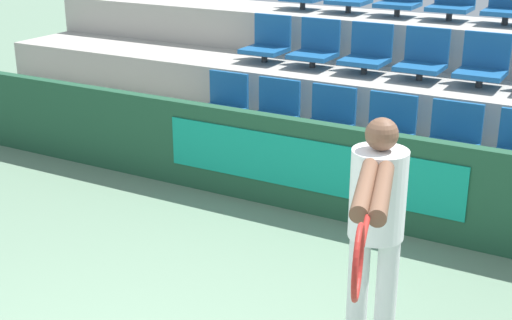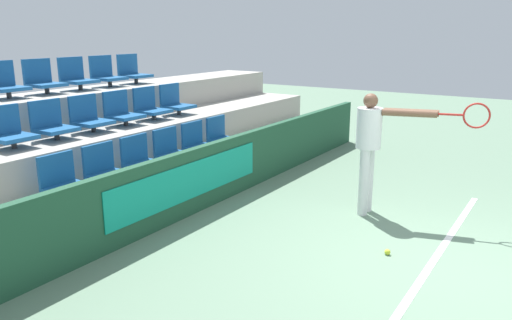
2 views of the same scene
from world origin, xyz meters
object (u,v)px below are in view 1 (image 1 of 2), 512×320
object	(u,v)px
stadium_chair_0	(223,103)
stadium_chair_16	(508,4)
stadium_chair_3	(388,128)
stadium_chair_4	(452,138)
stadium_chair_15	(452,1)
stadium_chair_6	(268,43)
stadium_chair_9	(423,59)
stadium_chair_1	(274,110)
stadium_chair_10	(483,65)
stadium_chair_8	(367,53)
tennis_player	(375,224)
stadium_chair_2	(328,119)
stadium_chair_7	(316,48)

from	to	relation	value
stadium_chair_0	stadium_chair_16	distance (m)	3.38
stadium_chair_3	stadium_chair_4	size ratio (longest dim) A/B	1.00
stadium_chair_15	stadium_chair_0	bearing A→B (deg)	-132.68
stadium_chair_6	stadium_chair_9	distance (m)	1.88
stadium_chair_6	stadium_chair_1	bearing A→B (deg)	-58.42
stadium_chair_10	stadium_chair_15	xyz separation A→B (m)	(-0.63, 1.02, 0.49)
stadium_chair_3	stadium_chair_9	size ratio (longest dim) A/B	1.00
stadium_chair_8	tennis_player	distance (m)	4.10
stadium_chair_0	stadium_chair_15	world-z (taller)	stadium_chair_15
stadium_chair_8	stadium_chair_10	bearing A→B (deg)	0.00
stadium_chair_16	stadium_chair_10	bearing A→B (deg)	-90.00
stadium_chair_0	stadium_chair_16	bearing A→B (deg)	39.12
stadium_chair_16	stadium_chair_2	bearing A→B (deg)	-121.58
stadium_chair_3	stadium_chair_4	xyz separation A→B (m)	(0.63, 0.00, 0.00)
stadium_chair_4	stadium_chair_10	world-z (taller)	stadium_chair_10
stadium_chair_8	stadium_chair_15	distance (m)	1.29
stadium_chair_3	stadium_chair_8	distance (m)	1.29
stadium_chair_1	stadium_chair_9	size ratio (longest dim) A/B	1.00
stadium_chair_3	stadium_chair_4	world-z (taller)	same
stadium_chair_6	stadium_chair_3	bearing A→B (deg)	-28.47
stadium_chair_0	stadium_chair_8	bearing A→B (deg)	39.12
stadium_chair_8	stadium_chair_9	distance (m)	0.63
stadium_chair_16	stadium_chair_6	bearing A→B (deg)	-157.87
stadium_chair_7	tennis_player	xyz separation A→B (m)	(2.14, -3.81, -0.17)
stadium_chair_3	stadium_chair_7	distance (m)	1.69
stadium_chair_2	tennis_player	distance (m)	3.19
stadium_chair_4	tennis_player	bearing A→B (deg)	-84.69
stadium_chair_0	stadium_chair_2	size ratio (longest dim) A/B	1.00
stadium_chair_15	stadium_chair_9	bearing A→B (deg)	-90.00
stadium_chair_4	stadium_chair_7	distance (m)	2.19
stadium_chair_2	stadium_chair_15	world-z (taller)	stadium_chair_15
stadium_chair_0	stadium_chair_3	size ratio (longest dim) A/B	1.00
stadium_chair_3	stadium_chair_7	size ratio (longest dim) A/B	1.00
stadium_chair_3	stadium_chair_6	bearing A→B (deg)	151.53
stadium_chair_2	stadium_chair_4	distance (m)	1.25
stadium_chair_3	stadium_chair_15	world-z (taller)	stadium_chair_15
stadium_chair_10	stadium_chair_7	bearing A→B (deg)	180.00
stadium_chair_3	stadium_chair_10	xyz separation A→B (m)	(0.63, 1.02, 0.49)
stadium_chair_7	stadium_chair_9	bearing A→B (deg)	0.00
stadium_chair_6	stadium_chair_9	bearing A→B (deg)	0.00
stadium_chair_7	stadium_chair_0	bearing A→B (deg)	-121.58
stadium_chair_3	stadium_chair_15	size ratio (longest dim) A/B	1.00
stadium_chair_15	stadium_chair_3	bearing A→B (deg)	-90.00
stadium_chair_0	stadium_chair_4	size ratio (longest dim) A/B	1.00
stadium_chair_4	stadium_chair_7	size ratio (longest dim) A/B	1.00
stadium_chair_9	tennis_player	world-z (taller)	tennis_player
stadium_chair_0	stadium_chair_7	bearing A→B (deg)	58.42
stadium_chair_7	stadium_chair_15	size ratio (longest dim) A/B	1.00
stadium_chair_7	stadium_chair_15	xyz separation A→B (m)	(1.25, 1.02, 0.49)
stadium_chair_2	stadium_chair_6	size ratio (longest dim) A/B	1.00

